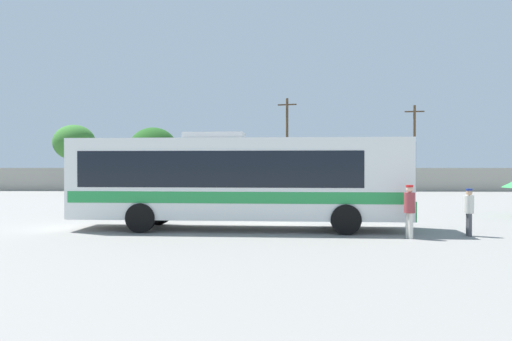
{
  "coord_description": "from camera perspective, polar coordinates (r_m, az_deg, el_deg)",
  "views": [
    {
      "loc": [
        -0.16,
        -20.12,
        2.4
      ],
      "look_at": [
        -0.74,
        2.62,
        2.14
      ],
      "focal_mm": 36.44,
      "sensor_mm": 36.0,
      "label": 1
    }
  ],
  "objects": [
    {
      "name": "parked_car_second_maroon",
      "position": [
        44.61,
        -10.43,
        -1.4
      ],
      "size": [
        4.45,
        2.15,
        1.52
      ],
      "color": "maroon",
      "rests_on": "ground_plane"
    },
    {
      "name": "roadside_tree_left",
      "position": [
        55.09,
        -19.32,
        2.9
      ],
      "size": [
        4.16,
        4.16,
        6.37
      ],
      "color": "brown",
      "rests_on": "ground_plane"
    },
    {
      "name": "attendant_by_bus_door",
      "position": [
        17.57,
        16.49,
        -3.97
      ],
      "size": [
        0.44,
        0.44,
        1.73
      ],
      "color": "silver",
      "rests_on": "ground_plane"
    },
    {
      "name": "parked_car_leftmost_grey",
      "position": [
        45.83,
        -17.41,
        -1.37
      ],
      "size": [
        4.28,
        2.27,
        1.52
      ],
      "color": "slate",
      "rests_on": "ground_plane"
    },
    {
      "name": "roadside_tree_midleft",
      "position": [
        50.44,
        -11.22,
        2.48
      ],
      "size": [
        4.5,
        4.5,
        5.93
      ],
      "color": "brown",
      "rests_on": "ground_plane"
    },
    {
      "name": "passenger_waiting_on_apron",
      "position": [
        18.84,
        22.34,
        -3.94
      ],
      "size": [
        0.32,
        0.32,
        1.59
      ],
      "color": "#4C4C51",
      "rests_on": "ground_plane"
    },
    {
      "name": "perimeter_wall",
      "position": [
        46.91,
        1.65,
        -0.99
      ],
      "size": [
        80.0,
        0.3,
        2.1
      ],
      "primitive_type": "cube",
      "color": "#9E998C",
      "rests_on": "ground_plane"
    },
    {
      "name": "utility_pole_far",
      "position": [
        49.29,
        3.43,
        3.12
      ],
      "size": [
        1.77,
        0.6,
        8.67
      ],
      "color": "#4C3823",
      "rests_on": "ground_plane"
    },
    {
      "name": "ground_plane",
      "position": [
        30.21,
        1.76,
        -3.89
      ],
      "size": [
        300.0,
        300.0,
        0.0
      ],
      "primitive_type": "plane",
      "color": "gray"
    },
    {
      "name": "coach_bus_white_green",
      "position": [
        19.22,
        -2.25,
        -0.79
      ],
      "size": [
        12.38,
        3.18,
        3.58
      ],
      "color": "white",
      "rests_on": "ground_plane"
    },
    {
      "name": "parked_car_third_black",
      "position": [
        43.47,
        -1.4,
        -1.5
      ],
      "size": [
        4.37,
        2.24,
        1.43
      ],
      "color": "black",
      "rests_on": "ground_plane"
    },
    {
      "name": "utility_pole_near",
      "position": [
        51.34,
        16.99,
        2.62
      ],
      "size": [
        1.8,
        0.38,
        8.01
      ],
      "color": "#4C3823",
      "rests_on": "ground_plane"
    },
    {
      "name": "parked_car_rightmost_white",
      "position": [
        44.06,
        5.77,
        -1.42
      ],
      "size": [
        4.24,
        2.28,
        1.52
      ],
      "color": "silver",
      "rests_on": "ground_plane"
    }
  ]
}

